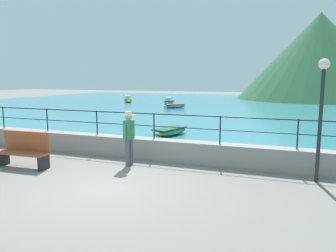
% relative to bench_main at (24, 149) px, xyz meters
% --- Properties ---
extents(ground_plane, '(120.00, 120.00, 0.00)m').
position_rel_bench_main_xyz_m(ground_plane, '(3.40, -0.78, -0.56)').
color(ground_plane, slate).
extents(promenade_wall, '(20.00, 0.56, 0.70)m').
position_rel_bench_main_xyz_m(promenade_wall, '(3.40, 2.42, -0.21)').
color(promenade_wall, gray).
rests_on(promenade_wall, ground).
extents(railing, '(18.44, 0.04, 0.90)m').
position_rel_bench_main_xyz_m(railing, '(3.40, 2.42, 0.78)').
color(railing, black).
rests_on(railing, promenade_wall).
extents(lake_water, '(64.00, 44.32, 0.06)m').
position_rel_bench_main_xyz_m(lake_water, '(3.40, 25.06, -0.53)').
color(lake_water, teal).
rests_on(lake_water, ground).
extents(hill_main, '(20.71, 20.71, 11.24)m').
position_rel_bench_main_xyz_m(hill_main, '(10.73, 39.58, 5.06)').
color(hill_main, '#33663D').
rests_on(hill_main, ground).
extents(bench_main, '(1.72, 0.63, 1.13)m').
position_rel_bench_main_xyz_m(bench_main, '(0.00, 0.00, 0.00)').
color(bench_main, '#9E4C28').
rests_on(bench_main, ground).
extents(person_walking, '(0.38, 0.57, 1.75)m').
position_rel_bench_main_xyz_m(person_walking, '(3.00, 1.33, 0.42)').
color(person_walking, '#4C4C56').
rests_on(person_walking, ground).
extents(lamp_post, '(0.28, 0.28, 3.28)m').
position_rel_bench_main_xyz_m(lamp_post, '(8.51, 1.65, 1.63)').
color(lamp_post, '#232326').
rests_on(lamp_post, ground).
extents(boat_0, '(1.15, 2.39, 0.76)m').
position_rel_bench_main_xyz_m(boat_0, '(-4.38, 24.33, -0.23)').
color(boat_0, '#338C59').
rests_on(boat_0, lake_water).
extents(boat_1, '(1.53, 2.46, 0.36)m').
position_rel_bench_main_xyz_m(boat_1, '(2.36, 6.72, -0.30)').
color(boat_1, '#338C59').
rests_on(boat_1, lake_water).
extents(boat_2, '(2.25, 2.28, 0.36)m').
position_rel_bench_main_xyz_m(boat_2, '(-2.36, 20.49, -0.30)').
color(boat_2, gray).
rests_on(boat_2, lake_water).
extents(boat_3, '(2.01, 2.42, 0.76)m').
position_rel_bench_main_xyz_m(boat_3, '(-10.01, 25.67, -0.23)').
color(boat_3, gold).
rests_on(boat_3, lake_water).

